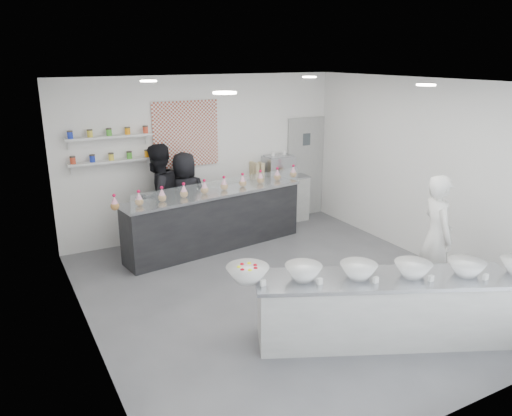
{
  "coord_description": "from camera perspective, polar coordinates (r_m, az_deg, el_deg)",
  "views": [
    {
      "loc": [
        -3.57,
        -5.66,
        3.35
      ],
      "look_at": [
        -0.28,
        0.4,
        1.22
      ],
      "focal_mm": 35.0,
      "sensor_mm": 36.0,
      "label": 1
    }
  ],
  "objects": [
    {
      "name": "staff_right",
      "position": [
        9.14,
        -8.08,
        1.1
      ],
      "size": [
        0.89,
        0.63,
        1.69
      ],
      "primitive_type": "imported",
      "rotation": [
        0.0,
        0.0,
        3.02
      ],
      "color": "black",
      "rests_on": "floor"
    },
    {
      "name": "pattern_panel",
      "position": [
        9.32,
        -8.02,
        8.36
      ],
      "size": [
        1.25,
        0.03,
        1.2
      ],
      "primitive_type": "cube",
      "color": "#A03C26",
      "rests_on": "back_wall"
    },
    {
      "name": "woman_prep",
      "position": [
        7.51,
        19.95,
        -3.05
      ],
      "size": [
        0.63,
        0.76,
        1.78
      ],
      "primitive_type": "imported",
      "rotation": [
        0.0,
        0.0,
        1.2
      ],
      "color": "white",
      "rests_on": "floor"
    },
    {
      "name": "left_wall",
      "position": [
        6.01,
        -19.23,
        -1.76
      ],
      "size": [
        0.0,
        6.0,
        6.0
      ],
      "primitive_type": "plane",
      "rotation": [
        1.57,
        0.0,
        1.57
      ],
      "color": "white",
      "rests_on": "floor"
    },
    {
      "name": "back_wall",
      "position": [
        9.55,
        -5.99,
        5.9
      ],
      "size": [
        5.5,
        0.0,
        5.5
      ],
      "primitive_type": "plane",
      "rotation": [
        1.57,
        0.0,
        0.0
      ],
      "color": "white",
      "rests_on": "floor"
    },
    {
      "name": "cookie_bags",
      "position": [
        8.71,
        -4.78,
        2.64
      ],
      "size": [
        3.72,
        0.64,
        0.25
      ],
      "primitive_type": null,
      "rotation": [
        0.0,
        0.0,
        0.14
      ],
      "color": "#FF9DC0",
      "rests_on": "back_bar"
    },
    {
      "name": "downlight_2",
      "position": [
        7.59,
        -12.19,
        14.0
      ],
      "size": [
        0.24,
        0.24,
        0.02
      ],
      "primitive_type": "cylinder",
      "color": "white",
      "rests_on": "ceiling"
    },
    {
      "name": "label_cards",
      "position": [
        5.96,
        19.4,
        -8.46
      ],
      "size": [
        3.31,
        0.04,
        0.07
      ],
      "primitive_type": null,
      "color": "white",
      "rests_on": "prep_counter"
    },
    {
      "name": "sneeze_guard",
      "position": [
        8.47,
        -3.73,
        2.34
      ],
      "size": [
        3.3,
        0.47,
        0.29
      ],
      "primitive_type": "cube",
      "rotation": [
        0.0,
        0.0,
        0.14
      ],
      "color": "white",
      "rests_on": "back_bar"
    },
    {
      "name": "espresso_ledge",
      "position": [
        10.28,
        2.66,
        0.9
      ],
      "size": [
        1.28,
        0.41,
        0.95
      ],
      "primitive_type": "cube",
      "color": "#ADACA8",
      "rests_on": "floor"
    },
    {
      "name": "preserve_jars",
      "position": [
        8.85,
        -16.33,
        6.92
      ],
      "size": [
        1.45,
        0.1,
        0.56
      ],
      "primitive_type": null,
      "color": "#CE4126",
      "rests_on": "jar_shelf_lower"
    },
    {
      "name": "downlight_3",
      "position": [
        8.8,
        6.12,
        14.66
      ],
      "size": [
        0.24,
        0.24,
        0.02
      ],
      "primitive_type": "cylinder",
      "color": "white",
      "rests_on": "ceiling"
    },
    {
      "name": "prep_counter",
      "position": [
        6.31,
        14.26,
        -11.1
      ],
      "size": [
        3.08,
        1.93,
        0.84
      ],
      "primitive_type": "cube",
      "rotation": [
        0.0,
        0.0,
        -0.43
      ],
      "color": "#ADACA8",
      "rests_on": "floor"
    },
    {
      "name": "staff_left",
      "position": [
        8.9,
        -11.09,
        1.17
      ],
      "size": [
        1.14,
        1.04,
        1.89
      ],
      "primitive_type": "imported",
      "rotation": [
        0.0,
        0.0,
        3.58
      ],
      "color": "black",
      "rests_on": "floor"
    },
    {
      "name": "jar_shelf_lower",
      "position": [
        8.92,
        -16.21,
        5.17
      ],
      "size": [
        1.45,
        0.22,
        0.04
      ],
      "primitive_type": "cube",
      "color": "silver",
      "rests_on": "back_wall"
    },
    {
      "name": "prep_bowls",
      "position": [
        6.09,
        14.61,
        -6.89
      ],
      "size": [
        3.57,
        2.04,
        0.18
      ],
      "primitive_type": null,
      "rotation": [
        0.0,
        0.0,
        -0.43
      ],
      "color": "white",
      "rests_on": "prep_counter"
    },
    {
      "name": "ceiling",
      "position": [
        6.7,
        3.88,
        14.13
      ],
      "size": [
        6.0,
        6.0,
        0.0
      ],
      "primitive_type": "plane",
      "rotation": [
        3.14,
        0.0,
        0.0
      ],
      "color": "white",
      "rests_on": "floor"
    },
    {
      "name": "back_bar",
      "position": [
        8.9,
        -4.67,
        -1.42
      ],
      "size": [
        3.43,
        1.07,
        1.05
      ],
      "primitive_type": "cube",
      "rotation": [
        0.0,
        0.0,
        0.14
      ],
      "color": "black",
      "rests_on": "floor"
    },
    {
      "name": "jar_shelf_upper",
      "position": [
        8.85,
        -16.44,
        7.83
      ],
      "size": [
        1.45,
        0.22,
        0.04
      ],
      "primitive_type": "cube",
      "color": "silver",
      "rests_on": "back_wall"
    },
    {
      "name": "downlight_1",
      "position": [
        6.82,
        18.86,
        13.17
      ],
      "size": [
        0.24,
        0.24,
        0.02
      ],
      "primitive_type": "cylinder",
      "color": "white",
      "rests_on": "ceiling"
    },
    {
      "name": "right_wall",
      "position": [
        8.68,
        19.26,
        3.89
      ],
      "size": [
        0.0,
        6.0,
        6.0
      ],
      "primitive_type": "plane",
      "rotation": [
        1.57,
        0.0,
        -1.57
      ],
      "color": "white",
      "rests_on": "floor"
    },
    {
      "name": "espresso_machine",
      "position": [
        10.09,
        2.6,
        4.69
      ],
      "size": [
        0.59,
        0.41,
        0.45
      ],
      "primitive_type": "cube",
      "color": "#93969E",
      "rests_on": "espresso_ledge"
    },
    {
      "name": "cup_stacks",
      "position": [
        9.88,
        0.29,
        4.16
      ],
      "size": [
        0.27,
        0.24,
        0.36
      ],
      "primitive_type": null,
      "color": "tan",
      "rests_on": "espresso_ledge"
    },
    {
      "name": "floor",
      "position": [
        7.48,
        3.41,
        -9.47
      ],
      "size": [
        6.0,
        6.0,
        0.0
      ],
      "primitive_type": "plane",
      "color": "#515156",
      "rests_on": "ground"
    },
    {
      "name": "downlight_0",
      "position": [
        5.15,
        -3.6,
        13.01
      ],
      "size": [
        0.24,
        0.24,
        0.02
      ],
      "primitive_type": "cylinder",
      "color": "white",
      "rests_on": "ceiling"
    },
    {
      "name": "back_door",
      "position": [
        10.69,
        5.64,
        4.66
      ],
      "size": [
        0.88,
        0.04,
        2.1
      ],
      "primitive_type": "cube",
      "color": "#989896",
      "rests_on": "floor"
    }
  ]
}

